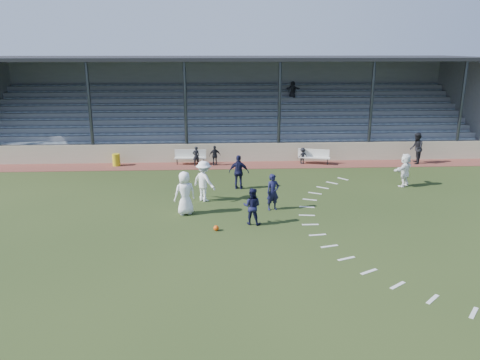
# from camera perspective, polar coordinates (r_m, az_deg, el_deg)

# --- Properties ---
(ground) EXTENTS (90.00, 90.00, 0.00)m
(ground) POSITION_cam_1_polar(r_m,az_deg,el_deg) (19.71, 0.37, -5.63)
(ground) COLOR #253315
(ground) RESTS_ON ground
(cinder_track) EXTENTS (34.00, 2.00, 0.02)m
(cinder_track) POSITION_cam_1_polar(r_m,az_deg,el_deg) (29.71, -0.79, 1.81)
(cinder_track) COLOR brown
(cinder_track) RESTS_ON ground
(retaining_wall) EXTENTS (34.00, 0.18, 1.20)m
(retaining_wall) POSITION_cam_1_polar(r_m,az_deg,el_deg) (30.60, -0.87, 3.36)
(retaining_wall) COLOR #C4B997
(retaining_wall) RESTS_ON ground
(bench_left) EXTENTS (2.02, 0.54, 0.95)m
(bench_left) POSITION_cam_1_polar(r_m,az_deg,el_deg) (30.00, -6.07, 2.98)
(bench_left) COLOR silver
(bench_left) RESTS_ON cinder_track
(bench_right) EXTENTS (2.03, 0.99, 0.95)m
(bench_right) POSITION_cam_1_polar(r_m,az_deg,el_deg) (30.31, 8.99, 3.01)
(bench_right) COLOR silver
(bench_right) RESTS_ON cinder_track
(trash_bin) EXTENTS (0.48, 0.48, 0.76)m
(trash_bin) POSITION_cam_1_polar(r_m,az_deg,el_deg) (30.50, -14.85, 2.40)
(trash_bin) COLOR gold
(trash_bin) RESTS_ON cinder_track
(football) EXTENTS (0.23, 0.23, 0.23)m
(football) POSITION_cam_1_polar(r_m,az_deg,el_deg) (19.21, -2.92, -5.87)
(football) COLOR #D1480C
(football) RESTS_ON ground
(player_white_lead) EXTENTS (1.13, 0.94, 1.96)m
(player_white_lead) POSITION_cam_1_polar(r_m,az_deg,el_deg) (20.92, -6.74, -1.60)
(player_white_lead) COLOR white
(player_white_lead) RESTS_ON ground
(player_navy_lead) EXTENTS (0.72, 0.58, 1.69)m
(player_navy_lead) POSITION_cam_1_polar(r_m,az_deg,el_deg) (21.43, 4.03, -1.48)
(player_navy_lead) COLOR #121334
(player_navy_lead) RESTS_ON ground
(player_navy_mid) EXTENTS (0.91, 0.79, 1.58)m
(player_navy_mid) POSITION_cam_1_polar(r_m,az_deg,el_deg) (19.67, 1.47, -3.21)
(player_navy_mid) COLOR #121334
(player_navy_mid) RESTS_ON ground
(player_white_wing) EXTENTS (1.45, 1.41, 1.99)m
(player_white_wing) POSITION_cam_1_polar(r_m,az_deg,el_deg) (22.65, -4.41, -0.13)
(player_white_wing) COLOR white
(player_white_wing) RESTS_ON ground
(player_navy_wing) EXTENTS (1.12, 0.62, 1.81)m
(player_navy_wing) POSITION_cam_1_polar(r_m,az_deg,el_deg) (24.57, -0.14, 0.97)
(player_navy_wing) COLOR #121334
(player_navy_wing) RESTS_ON ground
(player_white_back) EXTENTS (1.59, 1.50, 1.79)m
(player_white_back) POSITION_cam_1_polar(r_m,az_deg,el_deg) (26.57, 19.46, 1.16)
(player_white_back) COLOR white
(player_white_back) RESTS_ON ground
(official) EXTENTS (0.98, 1.13, 1.98)m
(official) POSITION_cam_1_polar(r_m,az_deg,el_deg) (32.01, 20.71, 3.64)
(official) COLOR black
(official) RESTS_ON cinder_track
(sub_left_near) EXTENTS (0.51, 0.40, 1.22)m
(sub_left_near) POSITION_cam_1_polar(r_m,az_deg,el_deg) (29.62, -5.38, 2.93)
(sub_left_near) COLOR black
(sub_left_near) RESTS_ON cinder_track
(sub_left_far) EXTENTS (0.78, 0.42, 1.26)m
(sub_left_far) POSITION_cam_1_polar(r_m,az_deg,el_deg) (29.59, -3.08, 3.00)
(sub_left_far) COLOR black
(sub_left_far) RESTS_ON cinder_track
(sub_right) EXTENTS (0.76, 0.56, 1.04)m
(sub_right) POSITION_cam_1_polar(r_m,az_deg,el_deg) (30.25, 7.64, 2.95)
(sub_right) COLOR black
(sub_right) RESTS_ON cinder_track
(grandstand) EXTENTS (34.60, 9.00, 6.61)m
(grandstand) POSITION_cam_1_polar(r_m,az_deg,el_deg) (34.95, -1.16, 7.59)
(grandstand) COLOR gray
(grandstand) RESTS_ON ground
(penalty_arc) EXTENTS (3.89, 14.63, 0.01)m
(penalty_arc) POSITION_cam_1_polar(r_m,az_deg,el_deg) (20.35, 12.09, -5.27)
(penalty_arc) COLOR silver
(penalty_arc) RESTS_ON ground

